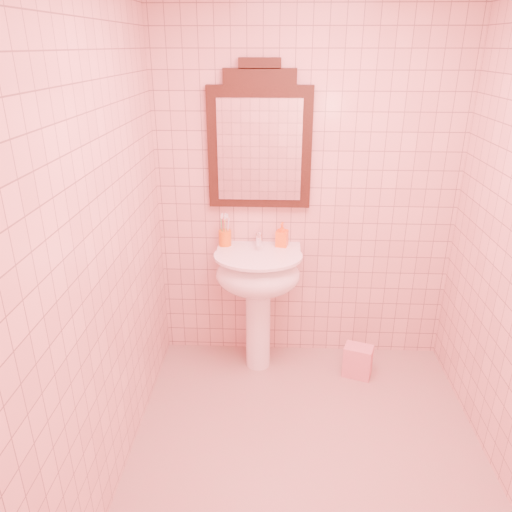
{
  "coord_description": "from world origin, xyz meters",
  "views": [
    {
      "loc": [
        -0.19,
        -2.13,
        2.12
      ],
      "look_at": [
        -0.31,
        0.55,
        0.99
      ],
      "focal_mm": 35.0,
      "sensor_mm": 36.0,
      "label": 1
    }
  ],
  "objects_px": {
    "pedestal_sink": "(258,282)",
    "soap_dispenser": "(282,235)",
    "mirror": "(260,142)",
    "toothbrush_cup": "(225,238)",
    "towel": "(358,361)"
  },
  "relations": [
    {
      "from": "pedestal_sink",
      "to": "toothbrush_cup",
      "type": "height_order",
      "value": "toothbrush_cup"
    },
    {
      "from": "pedestal_sink",
      "to": "soap_dispenser",
      "type": "xyz_separation_m",
      "value": [
        0.15,
        0.15,
        0.28
      ]
    },
    {
      "from": "toothbrush_cup",
      "to": "soap_dispenser",
      "type": "bearing_deg",
      "value": 0.22
    },
    {
      "from": "pedestal_sink",
      "to": "soap_dispenser",
      "type": "bearing_deg",
      "value": 43.77
    },
    {
      "from": "mirror",
      "to": "soap_dispenser",
      "type": "xyz_separation_m",
      "value": [
        0.15,
        -0.05,
        -0.61
      ]
    },
    {
      "from": "pedestal_sink",
      "to": "towel",
      "type": "xyz_separation_m",
      "value": [
        0.69,
        -0.09,
        -0.55
      ]
    },
    {
      "from": "pedestal_sink",
      "to": "toothbrush_cup",
      "type": "distance_m",
      "value": 0.38
    },
    {
      "from": "toothbrush_cup",
      "to": "pedestal_sink",
      "type": "bearing_deg",
      "value": -32.41
    },
    {
      "from": "pedestal_sink",
      "to": "towel",
      "type": "distance_m",
      "value": 0.89
    },
    {
      "from": "toothbrush_cup",
      "to": "towel",
      "type": "height_order",
      "value": "toothbrush_cup"
    },
    {
      "from": "soap_dispenser",
      "to": "toothbrush_cup",
      "type": "bearing_deg",
      "value": -166.4
    },
    {
      "from": "towel",
      "to": "soap_dispenser",
      "type": "bearing_deg",
      "value": 155.89
    },
    {
      "from": "mirror",
      "to": "soap_dispenser",
      "type": "distance_m",
      "value": 0.63
    },
    {
      "from": "toothbrush_cup",
      "to": "towel",
      "type": "distance_m",
      "value": 1.25
    },
    {
      "from": "mirror",
      "to": "toothbrush_cup",
      "type": "height_order",
      "value": "mirror"
    }
  ]
}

